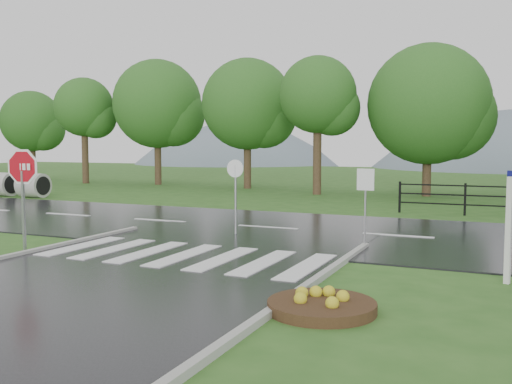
% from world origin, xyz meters
% --- Properties ---
extents(ground, '(120.00, 120.00, 0.00)m').
position_xyz_m(ground, '(0.00, 0.00, 0.00)').
color(ground, '#2D5B1E').
rests_on(ground, ground).
extents(main_road, '(90.00, 8.00, 0.04)m').
position_xyz_m(main_road, '(0.00, 10.00, 0.00)').
color(main_road, black).
rests_on(main_road, ground).
extents(crosswalk, '(6.50, 2.80, 0.02)m').
position_xyz_m(crosswalk, '(0.00, 5.00, 0.06)').
color(crosswalk, silver).
rests_on(crosswalk, ground).
extents(hills, '(102.00, 48.00, 48.00)m').
position_xyz_m(hills, '(3.49, 65.00, -15.54)').
color(hills, slate).
rests_on(hills, ground).
extents(treeline, '(83.20, 5.20, 10.00)m').
position_xyz_m(treeline, '(1.00, 24.00, 0.00)').
color(treeline, '#23571B').
rests_on(treeline, ground).
extents(culvert_pipes, '(5.50, 1.20, 1.20)m').
position_xyz_m(culvert_pipes, '(-16.84, 15.00, 0.60)').
color(culvert_pipes, '#9E9B93').
rests_on(culvert_pipes, ground).
extents(stop_sign, '(1.19, 0.16, 2.68)m').
position_xyz_m(stop_sign, '(-4.01, 4.10, 1.86)').
color(stop_sign, '#939399').
rests_on(stop_sign, ground).
extents(flower_bed, '(1.72, 1.72, 0.34)m').
position_xyz_m(flower_bed, '(4.21, 2.16, 0.13)').
color(flower_bed, '#332111').
rests_on(flower_bed, ground).
extents(reg_sign_small, '(0.45, 0.07, 2.02)m').
position_xyz_m(reg_sign_small, '(3.53, 7.93, 1.44)').
color(reg_sign_small, '#939399').
rests_on(reg_sign_small, ground).
extents(reg_sign_round, '(0.51, 0.06, 2.19)m').
position_xyz_m(reg_sign_round, '(-0.33, 8.39, 1.39)').
color(reg_sign_round, '#939399').
rests_on(reg_sign_round, ground).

